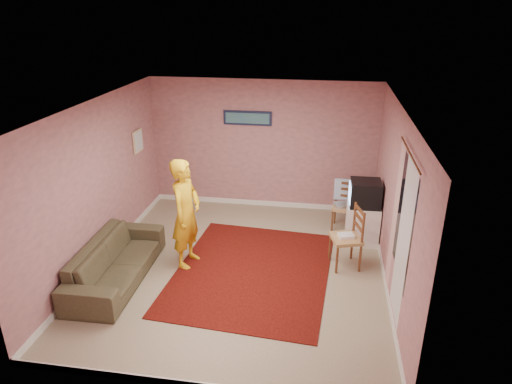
% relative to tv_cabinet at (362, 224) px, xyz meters
% --- Properties ---
extents(ground, '(5.00, 5.00, 0.00)m').
position_rel_tv_cabinet_xyz_m(ground, '(-1.95, -1.21, -0.35)').
color(ground, tan).
rests_on(ground, ground).
extents(wall_back, '(4.50, 0.02, 2.60)m').
position_rel_tv_cabinet_xyz_m(wall_back, '(-1.95, 1.29, 0.95)').
color(wall_back, tan).
rests_on(wall_back, ground).
extents(wall_front, '(4.50, 0.02, 2.60)m').
position_rel_tv_cabinet_xyz_m(wall_front, '(-1.95, -3.71, 0.95)').
color(wall_front, tan).
rests_on(wall_front, ground).
extents(wall_left, '(0.02, 5.00, 2.60)m').
position_rel_tv_cabinet_xyz_m(wall_left, '(-4.20, -1.21, 0.95)').
color(wall_left, tan).
rests_on(wall_left, ground).
extents(wall_right, '(0.02, 5.00, 2.60)m').
position_rel_tv_cabinet_xyz_m(wall_right, '(0.30, -1.21, 0.95)').
color(wall_right, tan).
rests_on(wall_right, ground).
extents(ceiling, '(4.50, 5.00, 0.02)m').
position_rel_tv_cabinet_xyz_m(ceiling, '(-1.95, -1.21, 2.25)').
color(ceiling, silver).
rests_on(ceiling, wall_back).
extents(baseboard_back, '(4.50, 0.02, 0.10)m').
position_rel_tv_cabinet_xyz_m(baseboard_back, '(-1.95, 1.28, -0.30)').
color(baseboard_back, white).
rests_on(baseboard_back, ground).
extents(baseboard_left, '(0.02, 5.00, 0.10)m').
position_rel_tv_cabinet_xyz_m(baseboard_left, '(-4.19, -1.21, -0.30)').
color(baseboard_left, white).
rests_on(baseboard_left, ground).
extents(baseboard_right, '(0.02, 5.00, 0.10)m').
position_rel_tv_cabinet_xyz_m(baseboard_right, '(0.29, -1.21, -0.30)').
color(baseboard_right, white).
rests_on(baseboard_right, ground).
extents(window, '(0.01, 1.10, 1.50)m').
position_rel_tv_cabinet_xyz_m(window, '(0.29, -2.11, 1.10)').
color(window, black).
rests_on(window, wall_right).
extents(curtain_sheer, '(0.01, 0.75, 2.10)m').
position_rel_tv_cabinet_xyz_m(curtain_sheer, '(0.28, -2.26, 0.90)').
color(curtain_sheer, silver).
rests_on(curtain_sheer, wall_right).
extents(curtain_floral, '(0.01, 0.35, 2.10)m').
position_rel_tv_cabinet_xyz_m(curtain_floral, '(0.26, -1.56, 0.90)').
color(curtain_floral, beige).
rests_on(curtain_floral, wall_right).
extents(curtain_rod, '(0.02, 1.40, 0.02)m').
position_rel_tv_cabinet_xyz_m(curtain_rod, '(0.25, -2.11, 1.97)').
color(curtain_rod, brown).
rests_on(curtain_rod, wall_right).
extents(picture_back, '(0.95, 0.04, 0.28)m').
position_rel_tv_cabinet_xyz_m(picture_back, '(-2.25, 1.26, 1.50)').
color(picture_back, '#141A38').
rests_on(picture_back, wall_back).
extents(picture_left, '(0.04, 0.38, 0.42)m').
position_rel_tv_cabinet_xyz_m(picture_left, '(-4.17, 0.39, 1.20)').
color(picture_left, beige).
rests_on(picture_left, wall_left).
extents(area_rug, '(2.55, 3.10, 0.02)m').
position_rel_tv_cabinet_xyz_m(area_rug, '(-1.74, -1.27, -0.35)').
color(area_rug, '#330605').
rests_on(area_rug, ground).
extents(tv_cabinet, '(0.56, 0.50, 0.71)m').
position_rel_tv_cabinet_xyz_m(tv_cabinet, '(0.00, 0.00, 0.00)').
color(tv_cabinet, white).
rests_on(tv_cabinet, ground).
extents(crt_tv, '(0.53, 0.47, 0.44)m').
position_rel_tv_cabinet_xyz_m(crt_tv, '(-0.01, -0.00, 0.58)').
color(crt_tv, black).
rests_on(crt_tv, tv_cabinet).
extents(chair_a, '(0.46, 0.44, 0.48)m').
position_rel_tv_cabinet_xyz_m(chair_a, '(-0.32, 0.47, 0.19)').
color(chair_a, tan).
rests_on(chair_a, ground).
extents(dvd_player, '(0.40, 0.34, 0.06)m').
position_rel_tv_cabinet_xyz_m(dvd_player, '(-0.32, 0.47, 0.13)').
color(dvd_player, '#B9B9BF').
rests_on(dvd_player, chair_a).
extents(blue_throw, '(0.39, 0.05, 0.41)m').
position_rel_tv_cabinet_xyz_m(blue_throw, '(-0.32, 0.66, 0.36)').
color(blue_throw, '#82ACD5').
rests_on(blue_throw, chair_a).
extents(chair_b, '(0.55, 0.57, 0.55)m').
position_rel_tv_cabinet_xyz_m(chair_b, '(-0.31, -0.86, 0.27)').
color(chair_b, tan).
rests_on(chair_b, ground).
extents(game_console, '(0.28, 0.24, 0.05)m').
position_rel_tv_cabinet_xyz_m(game_console, '(-0.31, -0.86, 0.19)').
color(game_console, white).
rests_on(game_console, chair_b).
extents(sofa, '(0.88, 2.14, 0.62)m').
position_rel_tv_cabinet_xyz_m(sofa, '(-3.75, -1.79, -0.04)').
color(sofa, '#4B462D').
rests_on(sofa, ground).
extents(person, '(0.53, 0.71, 1.78)m').
position_rel_tv_cabinet_xyz_m(person, '(-2.81, -1.17, 0.53)').
color(person, gold).
rests_on(person, ground).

